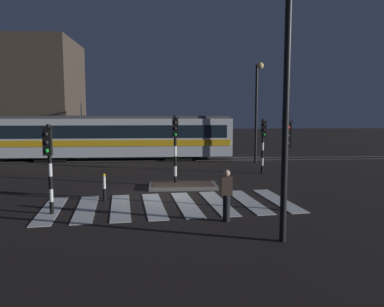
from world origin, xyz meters
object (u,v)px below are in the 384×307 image
object	(u,v)px
street_lamp_near_kerb	(290,81)
bollard_island_edge	(104,187)
traffic_light_corner_near_left	(49,156)
traffic_light_corner_near_right	(286,150)
traffic_light_corner_far_right	(263,138)
tram	(117,136)
traffic_light_median_centre	(175,140)
pedestrian_waiting_at_kerb	(227,195)
street_lamp_trackside_right	(257,100)

from	to	relation	value
street_lamp_near_kerb	bollard_island_edge	size ratio (longest dim) A/B	6.16
traffic_light_corner_near_left	bollard_island_edge	size ratio (longest dim) A/B	2.84
traffic_light_corner_near_right	traffic_light_corner_far_right	size ratio (longest dim) A/B	1.07
tram	bollard_island_edge	bearing A→B (deg)	-85.34
traffic_light_median_centre	traffic_light_corner_far_right	bearing A→B (deg)	33.68
traffic_light_corner_near_left	traffic_light_corner_far_right	bearing A→B (deg)	40.36
street_lamp_near_kerb	tram	bearing A→B (deg)	110.13
traffic_light_median_centre	tram	world-z (taller)	tram
traffic_light_corner_near_right	pedestrian_waiting_at_kerb	bearing A→B (deg)	-152.77
pedestrian_waiting_at_kerb	bollard_island_edge	xyz separation A→B (m)	(-4.44, 3.18, -0.32)
traffic_light_corner_near_right	traffic_light_corner_near_left	xyz separation A→B (m)	(-8.28, -0.00, -0.13)
traffic_light_corner_near_right	traffic_light_median_centre	size ratio (longest dim) A/B	0.99
pedestrian_waiting_at_kerb	traffic_light_corner_near_left	bearing A→B (deg)	168.75
street_lamp_near_kerb	pedestrian_waiting_at_kerb	distance (m)	4.36
traffic_light_corner_far_right	traffic_light_corner_near_left	bearing A→B (deg)	-139.64
street_lamp_trackside_right	pedestrian_waiting_at_kerb	distance (m)	14.50
traffic_light_corner_near_right	tram	distance (m)	16.81
traffic_light_corner_near_right	street_lamp_near_kerb	world-z (taller)	street_lamp_near_kerb
street_lamp_trackside_right	bollard_island_edge	xyz separation A→B (m)	(-8.67, -10.26, -3.75)
traffic_light_corner_near_right	tram	world-z (taller)	tram
traffic_light_median_centre	street_lamp_near_kerb	bearing A→B (deg)	-71.51
traffic_light_corner_far_right	street_lamp_trackside_right	size ratio (longest dim) A/B	0.47
traffic_light_corner_near_right	street_lamp_trackside_right	bearing A→B (deg)	81.09
street_lamp_near_kerb	pedestrian_waiting_at_kerb	size ratio (longest dim) A/B	4.00
street_lamp_trackside_right	street_lamp_near_kerb	xyz separation A→B (m)	(-2.99, -15.73, 0.05)
traffic_light_median_centre	traffic_light_corner_near_left	distance (m)	6.51
traffic_light_corner_far_right	tram	world-z (taller)	tram
traffic_light_corner_near_left	tram	size ratio (longest dim) A/B	0.19
traffic_light_corner_near_left	tram	world-z (taller)	tram
traffic_light_median_centre	traffic_light_corner_near_left	xyz separation A→B (m)	(-4.47, -4.74, -0.16)
street_lamp_trackside_right	bollard_island_edge	distance (m)	13.94
traffic_light_corner_near_right	street_lamp_trackside_right	size ratio (longest dim) A/B	0.50
traffic_light_corner_near_right	bollard_island_edge	world-z (taller)	traffic_light_corner_near_right
traffic_light_median_centre	bollard_island_edge	size ratio (longest dim) A/B	3.05
traffic_light_median_centre	traffic_light_corner_near_left	size ratio (longest dim) A/B	1.07
traffic_light_corner_far_right	pedestrian_waiting_at_kerb	bearing A→B (deg)	-111.16
traffic_light_median_centre	street_lamp_near_kerb	distance (m)	8.93
traffic_light_median_centre	bollard_island_edge	distance (m)	4.35
street_lamp_near_kerb	tram	size ratio (longest dim) A/B	0.41
tram	pedestrian_waiting_at_kerb	size ratio (longest dim) A/B	9.84
street_lamp_near_kerb	bollard_island_edge	bearing A→B (deg)	136.05
traffic_light_corner_near_left	bollard_island_edge	bearing A→B (deg)	52.36
traffic_light_median_centre	street_lamp_trackside_right	size ratio (longest dim) A/B	0.50
street_lamp_trackside_right	tram	size ratio (longest dim) A/B	0.40
traffic_light_corner_far_right	tram	xyz separation A→B (m)	(-9.10, 6.73, -0.32)
traffic_light_median_centre	tram	distance (m)	10.91
tram	traffic_light_corner_near_left	bearing A→B (deg)	-91.86
traffic_light_corner_near_left	traffic_light_corner_far_right	size ratio (longest dim) A/B	1.00
street_lamp_trackside_right	street_lamp_near_kerb	world-z (taller)	street_lamp_near_kerb
street_lamp_near_kerb	tram	distance (m)	19.74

